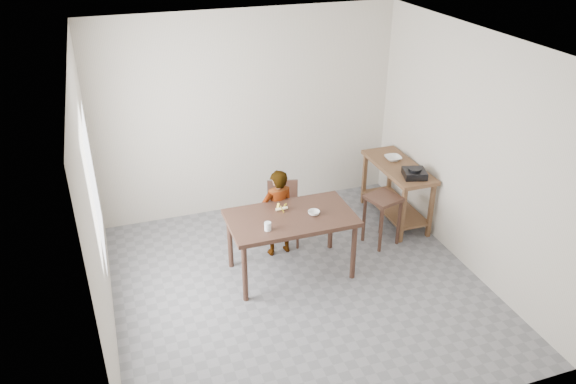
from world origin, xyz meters
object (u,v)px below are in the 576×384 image
object	(u,v)px
dining_table	(291,244)
stool	(381,220)
dining_chair	(284,215)
prep_counter	(396,192)
child	(278,213)

from	to	relation	value
dining_table	stool	world-z (taller)	dining_table
dining_chair	dining_table	bearing A→B (deg)	-86.54
dining_table	prep_counter	distance (m)	1.86
dining_chair	stool	distance (m)	1.22
dining_table	child	distance (m)	0.47
dining_chair	prep_counter	bearing A→B (deg)	16.85
dining_table	stool	size ratio (longest dim) A/B	2.16
prep_counter	dining_table	bearing A→B (deg)	-157.85
dining_table	dining_chair	world-z (taller)	dining_chair
prep_counter	stool	world-z (taller)	prep_counter
child	stool	world-z (taller)	child
dining_chair	child	bearing A→B (deg)	-109.77
child	dining_table	bearing A→B (deg)	84.46
dining_chair	stool	world-z (taller)	dining_chair
child	dining_chair	world-z (taller)	child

